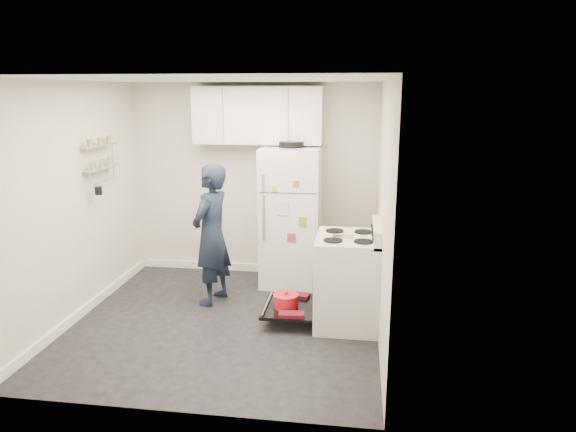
# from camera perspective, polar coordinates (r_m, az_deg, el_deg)

# --- Properties ---
(room) EXTENTS (3.21, 3.21, 2.51)m
(room) POSITION_cam_1_polar(r_m,az_deg,el_deg) (5.26, -7.54, 0.59)
(room) COLOR black
(room) RESTS_ON ground
(electric_range) EXTENTS (0.66, 0.76, 1.10)m
(electric_range) POSITION_cam_1_polar(r_m,az_deg,el_deg) (5.41, 6.48, -7.19)
(electric_range) COLOR silver
(electric_range) RESTS_ON ground
(open_oven_door) EXTENTS (0.55, 0.70, 0.22)m
(open_oven_door) POSITION_cam_1_polar(r_m,az_deg,el_deg) (5.55, 0.07, -9.75)
(open_oven_door) COLOR black
(open_oven_door) RESTS_ON ground
(refrigerator) EXTENTS (0.72, 0.74, 1.80)m
(refrigerator) POSITION_cam_1_polar(r_m,az_deg,el_deg) (6.40, 0.36, -0.03)
(refrigerator) COLOR white
(refrigerator) RESTS_ON ground
(upper_cabinets) EXTENTS (1.60, 0.33, 0.70)m
(upper_cabinets) POSITION_cam_1_polar(r_m,az_deg,el_deg) (6.47, -3.35, 11.11)
(upper_cabinets) COLOR silver
(upper_cabinets) RESTS_ON room
(wall_shelf_rack) EXTENTS (0.14, 0.60, 0.61)m
(wall_shelf_rack) POSITION_cam_1_polar(r_m,az_deg,el_deg) (6.16, -20.10, 6.21)
(wall_shelf_rack) COLOR #B2B2B7
(wall_shelf_rack) RESTS_ON room
(person) EXTENTS (0.53, 0.67, 1.61)m
(person) POSITION_cam_1_polar(r_m,az_deg,el_deg) (5.89, -8.51, -2.05)
(person) COLOR #151E30
(person) RESTS_ON ground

